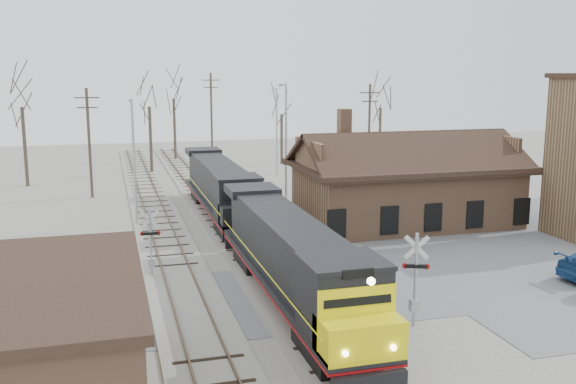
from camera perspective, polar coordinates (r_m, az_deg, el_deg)
name	(u,v)px	position (r m, az deg, el deg)	size (l,w,h in m)	color
ground	(284,296)	(30.50, -0.34, -9.24)	(140.00, 140.00, 0.00)	#A5A095
road	(284,296)	(30.50, -0.34, -9.21)	(60.00, 9.00, 0.03)	slate
parking_lot	(554,246)	(42.02, 22.54, -4.46)	(22.00, 26.00, 0.03)	slate
track_main	(227,223)	(44.54, -5.49, -2.80)	(3.40, 90.00, 0.24)	#A5A095
track_siding	(160,228)	(43.99, -11.27, -3.13)	(3.40, 90.00, 0.24)	#A5A095
depot	(405,189)	(44.96, 10.38, 0.25)	(15.20, 9.31, 7.90)	#92664B
locomotive_lead	(294,262)	(28.37, 0.52, -6.23)	(2.75, 18.39, 4.08)	black
locomotive_trailing	(221,189)	(46.11, -6.00, 0.29)	(2.75, 18.39, 3.86)	black
crossbuck_near	(415,283)	(27.03, 11.25, -7.92)	(1.07, 0.51, 3.96)	#A5A8AD
crossbuck_far	(151,245)	(33.25, -12.10, -4.67)	(1.04, 0.27, 3.63)	#A5A8AD
streetlight_a	(134,155)	(44.49, -13.55, 3.20)	(0.25, 2.04, 8.63)	#A5A8AD
streetlight_b	(286,138)	(49.84, -0.22, 4.79)	(0.25, 2.04, 9.53)	#A5A8AD
streetlight_c	(276,126)	(65.55, -1.04, 5.85)	(0.25, 2.04, 8.78)	#A5A8AD
utility_pole_a	(89,141)	(55.62, -17.26, 4.37)	(2.00, 0.24, 9.10)	#382D23
utility_pole_b	(212,117)	(73.01, -6.81, 6.62)	(2.00, 0.24, 10.28)	#382D23
utility_pole_c	(369,131)	(61.41, 7.22, 5.38)	(2.00, 0.24, 9.26)	#382D23
tree_a	(21,94)	(63.06, -22.66, 8.07)	(4.84, 4.84, 11.86)	#382D23
tree_b	(149,95)	(67.85, -12.26, 8.39)	(4.59, 4.59, 11.25)	#382D23
tree_c	(173,88)	(77.64, -10.16, 9.07)	(4.87, 4.87, 11.93)	#382D23
tree_d	(282,106)	(73.01, -0.58, 7.63)	(3.77, 3.77, 9.23)	#382D23
tree_e	(381,98)	(73.37, 8.26, 8.24)	(4.28, 4.28, 10.48)	#382D23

